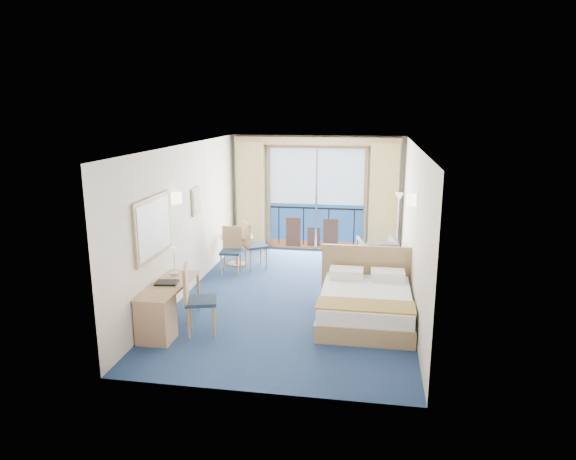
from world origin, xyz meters
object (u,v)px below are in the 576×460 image
Objects in this scene: nightstand at (394,279)px; armchair at (377,255)px; desk at (159,313)px; desk_chair at (195,296)px; bed at (366,303)px; round_table at (237,243)px; table_chair_b at (231,247)px; table_chair_a at (252,242)px; floor_lamp at (399,209)px.

armchair reaches higher than nightstand.
armchair is at bearing 49.90° from desk.
desk_chair is at bearing -144.87° from nightstand.
desk reaches higher than armchair.
bed is 2.61m from armchair.
round_table is at bearing 157.72° from nightstand.
table_chair_b reaches higher than armchair.
desk_chair is at bearing -160.10° from bed.
bed is at bearing -112.20° from nightstand.
desk is at bearing 101.37° from desk_chair.
desk is 1.47× the size of table_chair_a.
bed reaches higher than round_table.
desk_chair is (-2.69, -3.52, 0.25)m from armchair.
desk is 3.19m from table_chair_b.
table_chair_b is at bearing 86.02° from desk.
armchair is 2.99m from round_table.
armchair is at bearing -53.29° from desk_chair.
bed is 3.74m from floor_lamp.
floor_lamp reaches higher than table_chair_a.
desk reaches higher than round_table.
desk_chair reaches higher than round_table.
table_chair_a is (0.57, 3.50, 0.18)m from desk.
table_chair_a is at bearing 38.03° from table_chair_b.
round_table is 0.75× the size of table_chair_b.
armchair is at bearing 102.68° from nightstand.
floor_lamp is 6.01m from desk.
table_chair_b is (0.22, 3.18, 0.15)m from desk.
armchair is 4.44m from desk_chair.
table_chair_b is at bearing -155.34° from floor_lamp.
table_chair_a is at bearing -28.85° from round_table.
floor_lamp is at bearing 86.80° from nightstand.
floor_lamp is at bearing 16.65° from round_table.
nightstand is 0.41× the size of desk.
bed is 1.28× the size of desk.
table_chair_b is (0.04, -0.53, 0.05)m from round_table.
armchair is at bearing -114.68° from floor_lamp.
round_table is 0.71× the size of table_chair_a.
desk is at bearing -158.88° from bed.
floor_lamp is 3.64m from round_table.
table_chair_b is at bearing -0.62° from armchair.
armchair reaches higher than round_table.
table_chair_a reaches higher than bed.
armchair is 1.33m from floor_lamp.
armchair is 2.62m from table_chair_a.
table_chair_a is at bearing 80.70° from desk.
round_table is (-2.98, -0.05, 0.14)m from armchair.
round_table is (0.19, 3.71, 0.11)m from desk.
bed is 3.80m from round_table.
bed is at bearing -99.89° from floor_lamp.
floor_lamp is (0.45, 0.98, 0.79)m from armchair.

